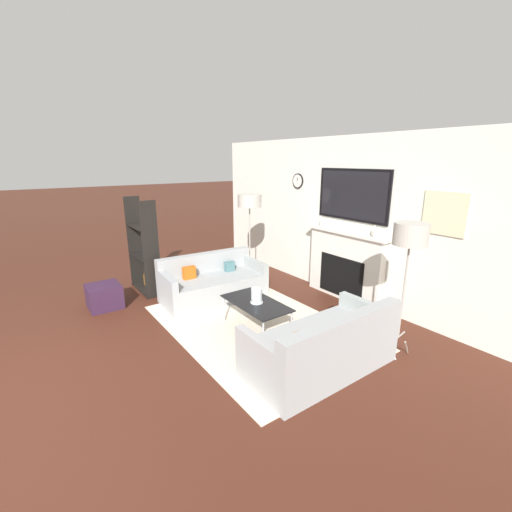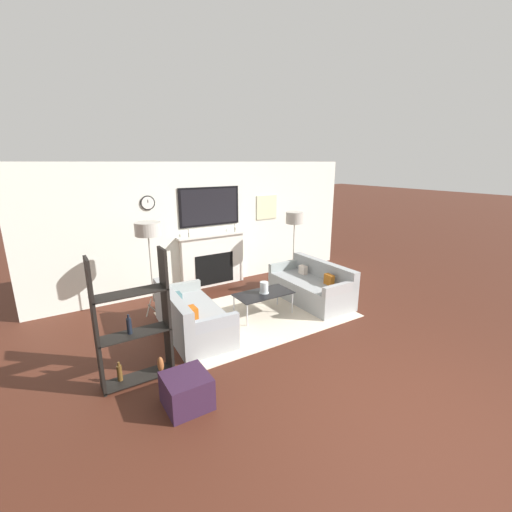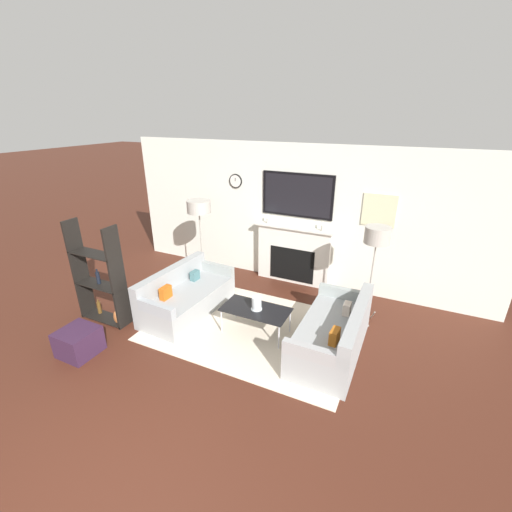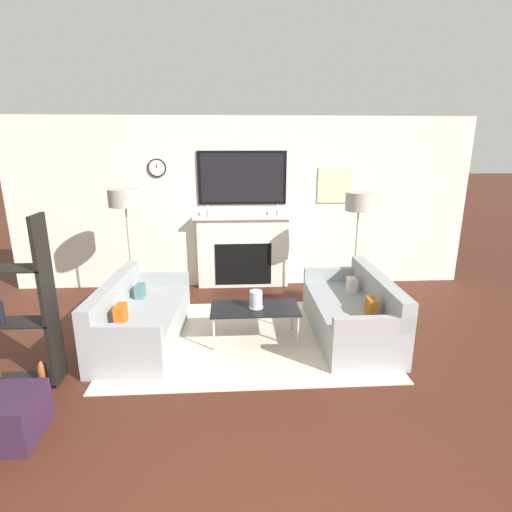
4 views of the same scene
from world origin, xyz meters
name	(u,v)px [view 3 (image 3 of 4)]	position (x,y,z in m)	size (l,w,h in m)	color
fireplace_wall	(297,222)	(0.00, 4.99, 1.24)	(7.35, 0.28, 2.70)	silver
area_rug	(253,328)	(0.00, 3.04, 0.01)	(3.18, 2.18, 0.01)	beige
couch_left	(186,297)	(-1.29, 3.04, 0.27)	(0.93, 1.76, 0.75)	#999C9E
couch_right	(334,335)	(1.28, 3.04, 0.28)	(0.84, 1.75, 0.77)	#999C9E
coffee_table	(256,311)	(0.08, 2.97, 0.39)	(1.04, 0.54, 0.42)	black
hurricane_candle	(257,304)	(0.10, 2.98, 0.52)	(0.17, 0.17, 0.21)	silver
floor_lamp_left	(199,208)	(-1.59, 4.03, 1.57)	(0.44, 0.44, 1.72)	#9E998E
floor_lamp_right	(377,237)	(1.59, 4.03, 1.49)	(0.38, 0.38, 1.65)	#9E998E
shelf_unit	(99,279)	(-2.33, 2.23, 0.75)	(0.88, 0.28, 1.68)	black
ottoman	(79,342)	(-1.98, 1.44, 0.19)	(0.49, 0.49, 0.38)	#311B32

